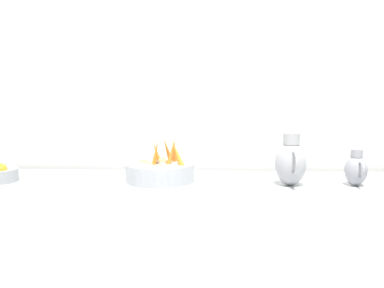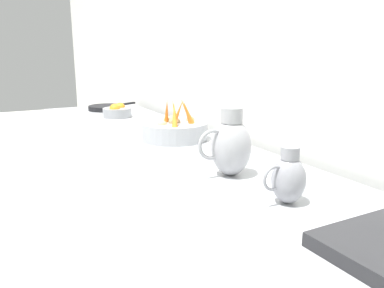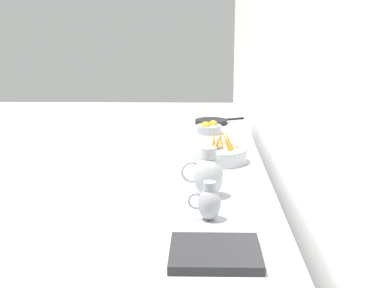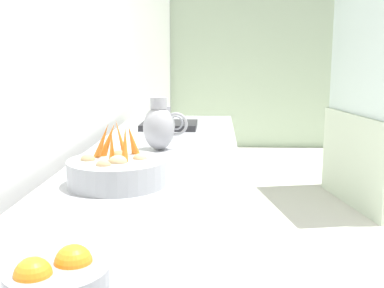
{
  "view_description": "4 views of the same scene",
  "coord_description": "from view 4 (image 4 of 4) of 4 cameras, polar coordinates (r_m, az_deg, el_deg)",
  "views": [
    {
      "loc": [
        0.36,
        -0.03,
        1.35
      ],
      "look_at": [
        -1.37,
        -0.1,
        1.14
      ],
      "focal_mm": 36.44,
      "sensor_mm": 36.0,
      "label": 1
    },
    {
      "loc": [
        -0.72,
        1.51,
        1.37
      ],
      "look_at": [
        -1.46,
        0.14,
        1.0
      ],
      "focal_mm": 36.0,
      "sensor_mm": 36.0,
      "label": 2
    },
    {
      "loc": [
        -1.46,
        2.82,
        1.79
      ],
      "look_at": [
        -1.41,
        0.01,
        1.1
      ],
      "focal_mm": 48.22,
      "sensor_mm": 36.0,
      "label": 3
    },
    {
      "loc": [
        -1.22,
        -1.92,
        1.38
      ],
      "look_at": [
        -1.32,
        -0.09,
        1.04
      ],
      "focal_mm": 45.57,
      "sensor_mm": 36.0,
      "label": 4
    }
  ],
  "objects": [
    {
      "name": "counter_sink_basin",
      "position": [
        3.02,
        -2.69,
        2.21
      ],
      "size": [
        0.34,
        0.3,
        0.04
      ],
      "primitive_type": "cube",
      "color": "#232326",
      "rests_on": "prep_counter"
    },
    {
      "name": "tile_wall_left",
      "position": [
        2.49,
        -14.45,
        13.05
      ],
      "size": [
        0.1,
        9.44,
        3.0
      ],
      "primitive_type": "cube",
      "color": "white",
      "rests_on": "ground_plane"
    },
    {
      "name": "metal_pitcher_short",
      "position": [
        2.64,
        -3.09,
        2.34
      ],
      "size": [
        0.15,
        0.1,
        0.18
      ],
      "color": "gray",
      "rests_on": "prep_counter"
    },
    {
      "name": "prep_counter",
      "position": [
        2.11,
        -4.52,
        -15.26
      ],
      "size": [
        0.72,
        3.38,
        0.92
      ],
      "primitive_type": "cube",
      "color": "#ADAFB5",
      "rests_on": "ground_plane"
    },
    {
      "name": "orange_bowl",
      "position": [
        0.98,
        -15.55,
        -15.09
      ],
      "size": [
        0.2,
        0.2,
        0.1
      ],
      "color": "gray",
      "rests_on": "prep_counter"
    },
    {
      "name": "metal_pitcher_tall",
      "position": [
        2.33,
        -3.84,
        2.08
      ],
      "size": [
        0.21,
        0.15,
        0.25
      ],
      "color": "#939399",
      "rests_on": "prep_counter"
    },
    {
      "name": "vegetable_colander",
      "position": [
        1.74,
        -8.76,
        -3.05
      ],
      "size": [
        0.35,
        0.35,
        0.22
      ],
      "color": "#9EA0A5",
      "rests_on": "prep_counter"
    }
  ]
}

